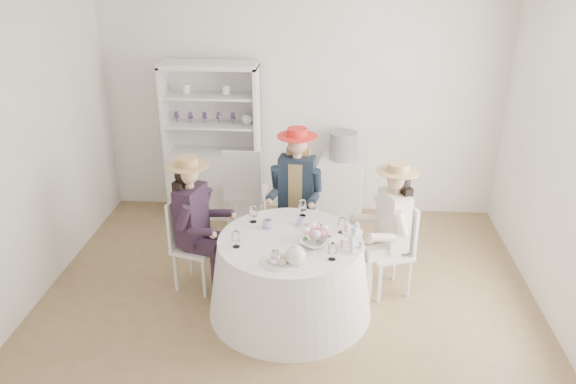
{
  "coord_description": "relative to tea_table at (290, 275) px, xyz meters",
  "views": [
    {
      "loc": [
        0.33,
        -4.19,
        2.99
      ],
      "look_at": [
        0.0,
        0.1,
        1.05
      ],
      "focal_mm": 35.0,
      "sensor_mm": 36.0,
      "label": 1
    }
  ],
  "objects": [
    {
      "name": "ground",
      "position": [
        -0.03,
        0.09,
        -0.35
      ],
      "size": [
        4.5,
        4.5,
        0.0
      ],
      "primitive_type": "plane",
      "color": "olive",
      "rests_on": "ground"
    },
    {
      "name": "wall_back",
      "position": [
        -0.03,
        2.09,
        1.0
      ],
      "size": [
        4.5,
        0.0,
        4.5
      ],
      "primitive_type": "plane",
      "rotation": [
        1.57,
        0.0,
        0.0
      ],
      "color": "silver",
      "rests_on": "ground"
    },
    {
      "name": "wall_front",
      "position": [
        -0.03,
        -1.91,
        1.0
      ],
      "size": [
        4.5,
        0.0,
        4.5
      ],
      "primitive_type": "plane",
      "rotation": [
        -1.57,
        0.0,
        0.0
      ],
      "color": "silver",
      "rests_on": "ground"
    },
    {
      "name": "wall_left",
      "position": [
        -2.28,
        0.09,
        1.0
      ],
      "size": [
        0.0,
        4.5,
        4.5
      ],
      "primitive_type": "plane",
      "rotation": [
        1.57,
        0.0,
        1.57
      ],
      "color": "silver",
      "rests_on": "ground"
    },
    {
      "name": "wall_right",
      "position": [
        2.22,
        0.09,
        1.0
      ],
      "size": [
        0.0,
        4.5,
        4.5
      ],
      "primitive_type": "plane",
      "rotation": [
        1.57,
        0.0,
        -1.57
      ],
      "color": "silver",
      "rests_on": "ground"
    },
    {
      "name": "tea_table",
      "position": [
        0.0,
        0.0,
        0.0
      ],
      "size": [
        1.42,
        1.42,
        0.7
      ],
      "rotation": [
        0.0,
        0.0,
        0.33
      ],
      "color": "white",
      "rests_on": "ground"
    },
    {
      "name": "hutch",
      "position": [
        -1.01,
        1.85,
        0.29
      ],
      "size": [
        1.07,
        0.43,
        1.79
      ],
      "rotation": [
        0.0,
        0.0,
        0.03
      ],
      "color": "silver",
      "rests_on": "ground"
    },
    {
      "name": "side_table",
      "position": [
        0.46,
        1.84,
        0.02
      ],
      "size": [
        0.54,
        0.54,
        0.74
      ],
      "primitive_type": "cube",
      "rotation": [
        0.0,
        0.0,
        -0.14
      ],
      "color": "silver",
      "rests_on": "ground"
    },
    {
      "name": "hatbox",
      "position": [
        0.46,
        1.84,
        0.55
      ],
      "size": [
        0.38,
        0.38,
        0.31
      ],
      "primitive_type": "cylinder",
      "rotation": [
        0.0,
        0.0,
        -0.29
      ],
      "color": "black",
      "rests_on": "side_table"
    },
    {
      "name": "guest_left",
      "position": [
        -0.89,
        0.3,
        0.38
      ],
      "size": [
        0.52,
        0.49,
        1.29
      ],
      "rotation": [
        0.0,
        0.0,
        1.3
      ],
      "color": "silver",
      "rests_on": "ground"
    },
    {
      "name": "guest_mid",
      "position": [
        -0.01,
        0.94,
        0.43
      ],
      "size": [
        0.5,
        0.52,
        1.36
      ],
      "rotation": [
        0.0,
        0.0,
        -0.12
      ],
      "color": "silver",
      "rests_on": "ground"
    },
    {
      "name": "guest_right",
      "position": [
        0.87,
        0.35,
        0.37
      ],
      "size": [
        0.53,
        0.48,
        1.27
      ],
      "rotation": [
        0.0,
        0.0,
        -1.19
      ],
      "color": "silver",
      "rests_on": "ground"
    },
    {
      "name": "spare_chair",
      "position": [
        -0.59,
        1.32,
        0.2
      ],
      "size": [
        0.43,
        0.43,
        1.03
      ],
      "rotation": [
        0.0,
        0.0,
        3.12
      ],
      "color": "silver",
      "rests_on": "ground"
    },
    {
      "name": "teacup_a",
      "position": [
        -0.21,
        0.19,
        0.39
      ],
      "size": [
        0.1,
        0.1,
        0.07
      ],
      "primitive_type": "imported",
      "rotation": [
        0.0,
        0.0,
        -0.21
      ],
      "color": "white",
      "rests_on": "tea_table"
    },
    {
      "name": "teacup_b",
      "position": [
        0.07,
        0.26,
        0.38
      ],
      "size": [
        0.09,
        0.09,
        0.06
      ],
      "primitive_type": "imported",
      "rotation": [
        0.0,
        0.0,
        -0.42
      ],
      "color": "white",
      "rests_on": "tea_table"
    },
    {
      "name": "teacup_c",
      "position": [
        0.23,
        0.13,
        0.39
      ],
      "size": [
        0.11,
        0.11,
        0.07
      ],
      "primitive_type": "imported",
      "rotation": [
        0.0,
        0.0,
        0.34
      ],
      "color": "white",
      "rests_on": "tea_table"
    },
    {
      "name": "flower_bowl",
      "position": [
        0.2,
        -0.1,
        0.38
      ],
      "size": [
        0.28,
        0.28,
        0.05
      ],
      "primitive_type": "imported",
      "rotation": [
        0.0,
        0.0,
        -0.4
      ],
      "color": "white",
      "rests_on": "tea_table"
    },
    {
      "name": "flower_arrangement",
      "position": [
        0.21,
        -0.01,
        0.44
      ],
      "size": [
        0.18,
        0.18,
        0.07
      ],
      "rotation": [
        0.0,
        0.0,
        -0.01
      ],
      "color": "pink",
      "rests_on": "tea_table"
    },
    {
      "name": "table_teapot",
      "position": [
        0.07,
        -0.38,
        0.42
      ],
      "size": [
        0.23,
        0.16,
        0.17
      ],
      "rotation": [
        0.0,
        0.0,
        -0.32
      ],
      "color": "white",
      "rests_on": "tea_table"
    },
    {
      "name": "sandwich_plate",
      "position": [
        -0.06,
        -0.37,
        0.37
      ],
      "size": [
        0.29,
        0.29,
        0.06
      ],
      "rotation": [
        0.0,
        0.0,
        0.14
      ],
      "color": "white",
      "rests_on": "tea_table"
    },
    {
      "name": "cupcake_stand",
      "position": [
        0.51,
        -0.11,
        0.43
      ],
      "size": [
        0.22,
        0.22,
        0.21
      ],
      "rotation": [
        0.0,
        0.0,
        -0.04
      ],
      "color": "white",
      "rests_on": "tea_table"
    },
    {
      "name": "stemware_set",
      "position": [
        -0.0,
        0.0,
        0.43
      ],
      "size": [
        0.94,
        0.98,
        0.15
      ],
      "color": "white",
      "rests_on": "tea_table"
    }
  ]
}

